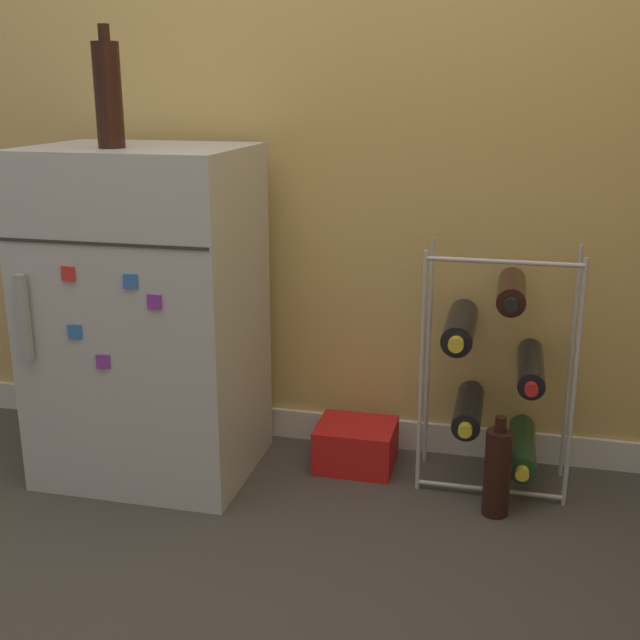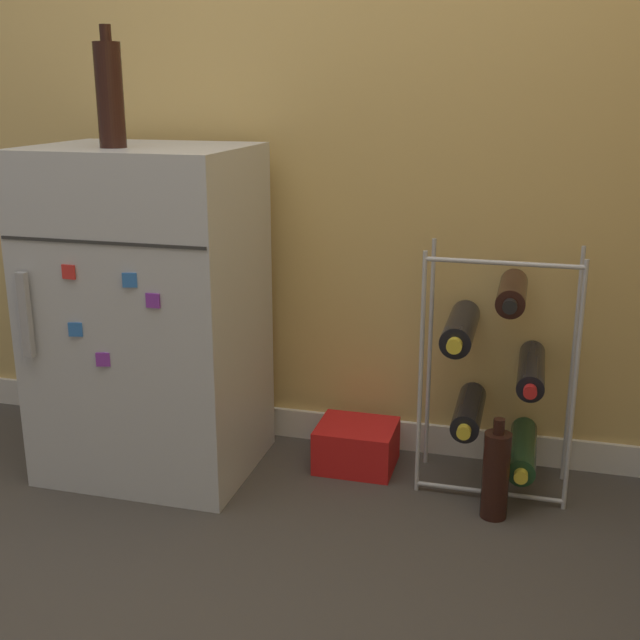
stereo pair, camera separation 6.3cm
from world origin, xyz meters
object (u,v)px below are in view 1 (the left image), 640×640
object	(u,v)px
mini_fridge	(148,315)
loose_bottle_floor	(497,472)
wine_rack	(496,370)
soda_box	(356,445)
fridge_top_bottle	(108,94)

from	to	relation	value
mini_fridge	loose_bottle_floor	bearing A→B (deg)	-2.98
mini_fridge	wine_rack	distance (m)	0.96
mini_fridge	soda_box	bearing A→B (deg)	13.26
loose_bottle_floor	wine_rack	bearing A→B (deg)	96.78
wine_rack	soda_box	world-z (taller)	wine_rack
mini_fridge	fridge_top_bottle	xyz separation A→B (m)	(-0.03, -0.08, 0.59)
mini_fridge	fridge_top_bottle	distance (m)	0.59
mini_fridge	loose_bottle_floor	world-z (taller)	mini_fridge
wine_rack	loose_bottle_floor	xyz separation A→B (m)	(0.02, -0.17, -0.21)
fridge_top_bottle	mini_fridge	bearing A→B (deg)	68.77
soda_box	fridge_top_bottle	xyz separation A→B (m)	(-0.59, -0.21, 0.98)
wine_rack	soda_box	distance (m)	0.47
mini_fridge	loose_bottle_floor	size ratio (longest dim) A/B	3.37
wine_rack	loose_bottle_floor	distance (m)	0.27
mini_fridge	loose_bottle_floor	distance (m)	1.02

